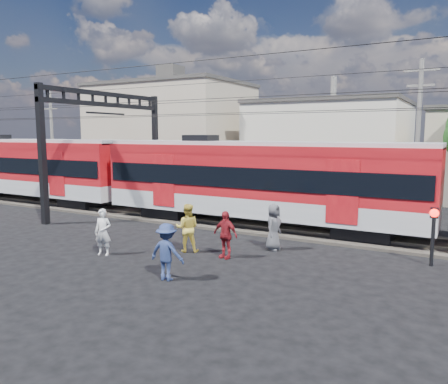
{
  "coord_description": "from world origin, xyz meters",
  "views": [
    {
      "loc": [
        8.46,
        -11.02,
        4.53
      ],
      "look_at": [
        -0.49,
        5.0,
        2.08
      ],
      "focal_mm": 35.0,
      "sensor_mm": 36.0,
      "label": 1
    }
  ],
  "objects_px": {
    "pedestrian_a": "(103,232)",
    "commuter_train": "(261,179)",
    "crossing_signal": "(434,226)",
    "pedestrian_c": "(167,252)"
  },
  "relations": [
    {
      "from": "pedestrian_c",
      "to": "crossing_signal",
      "type": "distance_m",
      "value": 9.07
    },
    {
      "from": "commuter_train",
      "to": "pedestrian_c",
      "type": "height_order",
      "value": "commuter_train"
    },
    {
      "from": "commuter_train",
      "to": "crossing_signal",
      "type": "distance_m",
      "value": 8.26
    },
    {
      "from": "pedestrian_c",
      "to": "crossing_signal",
      "type": "relative_size",
      "value": 0.88
    },
    {
      "from": "commuter_train",
      "to": "pedestrian_a",
      "type": "relative_size",
      "value": 28.63
    },
    {
      "from": "pedestrian_a",
      "to": "crossing_signal",
      "type": "xyz_separation_m",
      "value": [
        10.89,
        4.5,
        0.54
      ]
    },
    {
      "from": "pedestrian_a",
      "to": "pedestrian_c",
      "type": "relative_size",
      "value": 0.98
    },
    {
      "from": "commuter_train",
      "to": "crossing_signal",
      "type": "bearing_deg",
      "value": -19.78
    },
    {
      "from": "commuter_train",
      "to": "pedestrian_a",
      "type": "height_order",
      "value": "commuter_train"
    },
    {
      "from": "pedestrian_a",
      "to": "commuter_train",
      "type": "bearing_deg",
      "value": 49.28
    }
  ]
}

